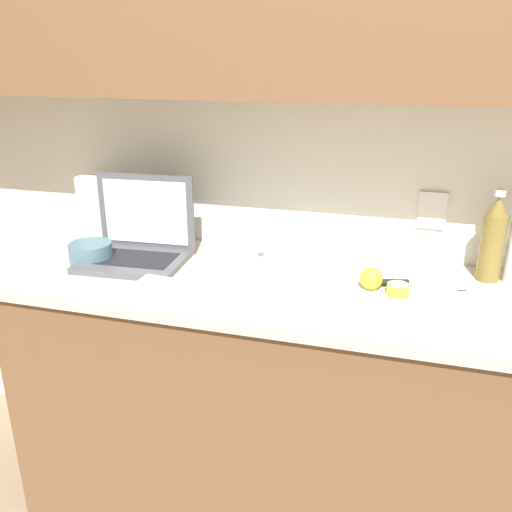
{
  "coord_description": "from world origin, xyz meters",
  "views": [
    {
      "loc": [
        0.09,
        -1.49,
        1.54
      ],
      "look_at": [
        -0.33,
        -0.01,
        0.97
      ],
      "focal_mm": 38.0,
      "sensor_mm": 36.0,
      "label": 1
    }
  ],
  "objects": [
    {
      "name": "wall_back",
      "position": [
        -0.0,
        0.23,
        1.56
      ],
      "size": [
        5.2,
        0.38,
        2.6
      ],
      "color": "white",
      "rests_on": "ground_plane"
    },
    {
      "name": "counter_unit",
      "position": [
        0.02,
        0.0,
        0.45
      ],
      "size": [
        2.29,
        0.6,
        0.89
      ],
      "color": "brown",
      "rests_on": "ground_plane"
    },
    {
      "name": "laptop",
      "position": [
        -0.77,
        0.06,
        0.95
      ],
      "size": [
        0.35,
        0.28,
        0.28
      ],
      "rotation": [
        0.0,
        0.0,
        0.06
      ],
      "color": "#515156",
      "rests_on": "counter_unit"
    },
    {
      "name": "cutting_board",
      "position": [
        0.09,
        0.01,
        0.89
      ],
      "size": [
        0.33,
        0.28,
        0.01
      ],
      "primitive_type": "cube",
      "color": "silver",
      "rests_on": "counter_unit"
    },
    {
      "name": "knife",
      "position": [
        0.1,
        0.04,
        0.9
      ],
      "size": [
        0.28,
        0.1,
        0.02
      ],
      "rotation": [
        0.0,
        0.0,
        0.24
      ],
      "color": "silver",
      "rests_on": "cutting_board"
    },
    {
      "name": "lemon_half_cut",
      "position": [
        0.09,
        -0.02,
        0.91
      ],
      "size": [
        0.06,
        0.06,
        0.03
      ],
      "color": "yellow",
      "rests_on": "cutting_board"
    },
    {
      "name": "lemon_whole_beside",
      "position": [
        0.01,
        -0.0,
        0.93
      ],
      "size": [
        0.07,
        0.07,
        0.07
      ],
      "color": "yellow",
      "rests_on": "cutting_board"
    },
    {
      "name": "bottle_oil_tall",
      "position": [
        0.35,
        0.19,
        1.02
      ],
      "size": [
        0.07,
        0.07,
        0.28
      ],
      "color": "olive",
      "rests_on": "counter_unit"
    },
    {
      "name": "measuring_cup",
      "position": [
        -0.43,
        0.18,
        0.93
      ],
      "size": [
        0.11,
        0.09,
        0.09
      ],
      "color": "silver",
      "rests_on": "counter_unit"
    },
    {
      "name": "bowl_white",
      "position": [
        -0.91,
        -0.02,
        0.92
      ],
      "size": [
        0.14,
        0.14,
        0.07
      ],
      "color": "slate",
      "rests_on": "counter_unit"
    },
    {
      "name": "paper_towel_roll",
      "position": [
        -1.01,
        0.19,
        1.01
      ],
      "size": [
        0.11,
        0.11,
        0.24
      ],
      "color": "white",
      "rests_on": "counter_unit"
    },
    {
      "name": "dish_towel",
      "position": [
        -0.55,
        -0.2,
        0.9
      ],
      "size": [
        0.23,
        0.17,
        0.02
      ],
      "primitive_type": "cube",
      "rotation": [
        0.0,
        0.0,
        -0.06
      ],
      "color": "white",
      "rests_on": "counter_unit"
    }
  ]
}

